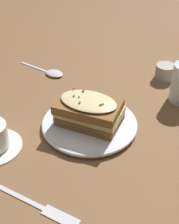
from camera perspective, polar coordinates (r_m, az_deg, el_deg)
name	(u,v)px	position (r m, az deg, el deg)	size (l,w,h in m)	color
ground_plane	(80,126)	(0.76, -1.82, -2.58)	(2.40, 2.40, 0.00)	brown
dinner_plate	(90,124)	(0.75, 0.00, -2.17)	(0.23, 0.23, 0.01)	white
sandwich	(89,111)	(0.73, -0.03, 0.27)	(0.10, 0.15, 0.07)	brown
fork	(44,209)	(0.60, -8.27, -17.10)	(0.04, 0.19, 0.00)	silver
spoon	(52,73)	(0.97, -6.88, 7.16)	(0.07, 0.17, 0.01)	silver
condiment_pot	(165,72)	(0.96, 13.63, 7.16)	(0.06, 0.06, 0.04)	gray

